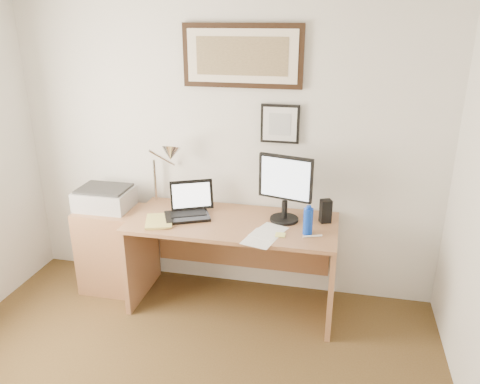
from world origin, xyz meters
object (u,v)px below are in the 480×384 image
(laptop, at_px, (189,209))
(desk, at_px, (235,243))
(side_cabinet, at_px, (112,249))
(printer, at_px, (105,198))
(lcd_monitor, at_px, (285,185))
(book, at_px, (146,222))
(water_bottle, at_px, (308,221))

(laptop, bearing_deg, desk, 7.87)
(side_cabinet, relative_size, printer, 1.66)
(lcd_monitor, bearing_deg, book, -165.22)
(side_cabinet, bearing_deg, desk, 1.89)
(water_bottle, xyz_separation_m, desk, (-0.58, 0.19, -0.33))
(lcd_monitor, bearing_deg, water_bottle, -44.83)
(desk, bearing_deg, side_cabinet, -178.11)
(lcd_monitor, height_order, printer, lcd_monitor)
(laptop, height_order, lcd_monitor, lcd_monitor)
(book, bearing_deg, laptop, 37.98)
(laptop, bearing_deg, side_cabinet, 178.79)
(water_bottle, bearing_deg, book, -176.44)
(side_cabinet, height_order, water_bottle, water_bottle)
(water_bottle, relative_size, book, 0.73)
(desk, bearing_deg, laptop, -172.13)
(book, height_order, lcd_monitor, lcd_monitor)
(lcd_monitor, bearing_deg, desk, -179.21)
(book, xyz_separation_m, printer, (-0.47, 0.26, 0.06))
(book, xyz_separation_m, desk, (0.64, 0.26, -0.25))
(laptop, height_order, printer, laptop)
(side_cabinet, xyz_separation_m, lcd_monitor, (1.46, 0.04, 0.68))
(desk, xyz_separation_m, laptop, (-0.36, -0.05, 0.29))
(book, bearing_deg, desk, 22.54)
(laptop, relative_size, printer, 0.96)
(desk, bearing_deg, book, -157.46)
(water_bottle, distance_m, book, 1.22)
(side_cabinet, height_order, desk, desk)
(book, distance_m, desk, 0.73)
(water_bottle, height_order, lcd_monitor, lcd_monitor)
(laptop, distance_m, printer, 0.75)
(water_bottle, bearing_deg, side_cabinet, 174.69)
(printer, bearing_deg, water_bottle, -6.29)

